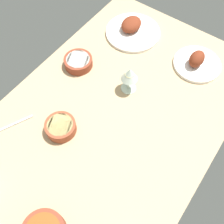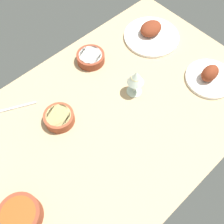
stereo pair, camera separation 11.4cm
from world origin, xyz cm
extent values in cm
cube|color=tan|center=(0.00, 0.00, 2.00)|extent=(140.00, 90.00, 4.00)
cylinder|color=white|center=(46.90, -17.43, 4.80)|extent=(23.06, 23.06, 1.60)
ellipsoid|color=maroon|center=(45.85, -16.60, 9.03)|extent=(9.51, 6.69, 7.46)
cylinder|color=white|center=(46.71, 20.12, 4.80)|extent=(28.76, 28.76, 1.60)
ellipsoid|color=maroon|center=(47.74, 22.13, 8.35)|extent=(12.35, 9.56, 5.97)
cylinder|color=brown|center=(-18.63, 12.96, 6.38)|extent=(12.95, 12.95, 4.76)
cylinder|color=#D6BC70|center=(-18.63, 12.96, 8.26)|extent=(10.62, 10.62, 1.00)
cylinder|color=brown|center=(13.00, 29.60, 6.25)|extent=(13.74, 13.74, 4.51)
cylinder|color=white|center=(13.00, 29.60, 8.01)|extent=(11.27, 11.27, 1.00)
cylinder|color=silver|center=(15.72, 1.97, 4.25)|extent=(7.00, 7.00, 0.50)
cylinder|color=silver|center=(15.72, 1.97, 8.00)|extent=(1.00, 1.00, 7.00)
cone|color=silver|center=(15.72, 1.97, 14.75)|extent=(7.60, 7.60, 6.50)
cylinder|color=beige|center=(15.72, 1.97, 13.30)|extent=(4.18, 4.18, 2.80)
cube|color=silver|center=(-28.51, 30.96, 4.40)|extent=(15.30, 7.82, 0.80)
camera|label=1|loc=(-46.01, -33.31, 104.49)|focal=42.16mm
camera|label=2|loc=(-38.47, -41.80, 104.49)|focal=42.16mm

